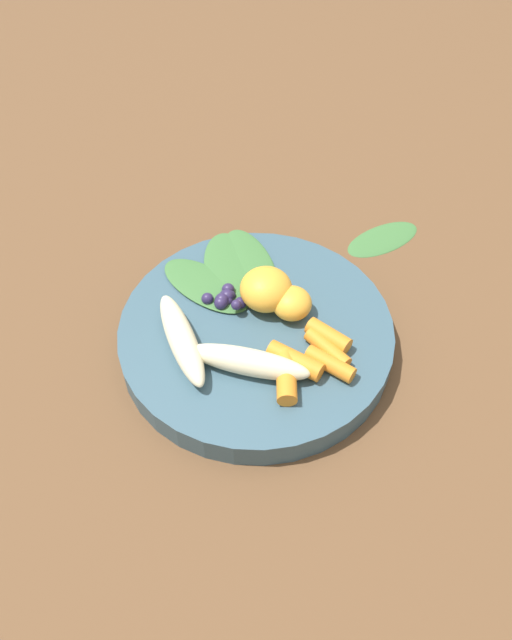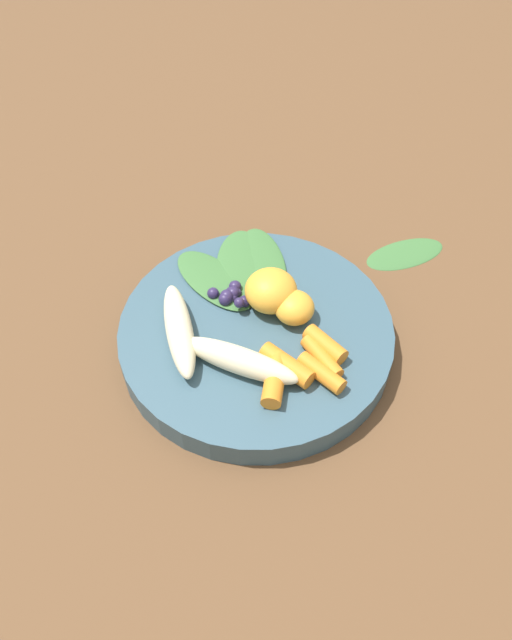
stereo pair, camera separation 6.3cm
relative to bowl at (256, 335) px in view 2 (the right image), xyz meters
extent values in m
plane|color=brown|center=(0.00, 0.00, -0.01)|extent=(2.40, 2.40, 0.00)
cylinder|color=#385666|center=(0.00, 0.00, 0.00)|extent=(0.28, 0.28, 0.03)
ellipsoid|color=beige|center=(-0.02, -0.05, 0.03)|extent=(0.12, 0.08, 0.03)
ellipsoid|color=beige|center=(-0.08, -0.01, 0.03)|extent=(0.04, 0.12, 0.03)
ellipsoid|color=#F4A833|center=(0.02, 0.03, 0.03)|extent=(0.05, 0.05, 0.04)
ellipsoid|color=#F4A833|center=(0.04, 0.01, 0.03)|extent=(0.04, 0.04, 0.03)
cylinder|color=orange|center=(0.01, -0.07, 0.02)|extent=(0.03, 0.06, 0.02)
cylinder|color=orange|center=(0.02, -0.06, 0.02)|extent=(0.05, 0.05, 0.02)
cylinder|color=orange|center=(0.05, -0.07, 0.02)|extent=(0.04, 0.05, 0.02)
cylinder|color=orange|center=(0.06, -0.05, 0.02)|extent=(0.04, 0.05, 0.01)
cylinder|color=orange|center=(0.06, -0.04, 0.02)|extent=(0.04, 0.05, 0.02)
sphere|color=#2D234C|center=(-0.02, 0.04, 0.02)|extent=(0.01, 0.01, 0.01)
sphere|color=#2D234C|center=(-0.02, 0.05, 0.02)|extent=(0.01, 0.01, 0.01)
sphere|color=#2D234C|center=(-0.02, 0.04, 0.02)|extent=(0.01, 0.01, 0.01)
sphere|color=#2D234C|center=(-0.02, 0.04, 0.02)|extent=(0.01, 0.01, 0.01)
sphere|color=#2D234C|center=(-0.02, 0.04, 0.02)|extent=(0.01, 0.01, 0.01)
sphere|color=#2D234C|center=(-0.02, 0.05, 0.02)|extent=(0.01, 0.01, 0.01)
sphere|color=#2D234C|center=(-0.03, 0.04, 0.02)|extent=(0.01, 0.01, 0.01)
sphere|color=#2D234C|center=(-0.03, 0.03, 0.02)|extent=(0.01, 0.01, 0.01)
sphere|color=#2D234C|center=(-0.01, 0.03, 0.02)|extent=(0.01, 0.01, 0.01)
sphere|color=#2D234C|center=(-0.04, 0.04, 0.02)|extent=(0.01, 0.01, 0.01)
sphere|color=#2D234C|center=(-0.03, 0.03, 0.02)|extent=(0.01, 0.01, 0.01)
sphere|color=#2D234C|center=(-0.02, 0.02, 0.03)|extent=(0.01, 0.01, 0.01)
cylinder|color=white|center=(-0.02, 0.07, 0.02)|extent=(0.05, 0.05, 0.00)
ellipsoid|color=#3D7038|center=(0.02, 0.09, 0.02)|extent=(0.06, 0.11, 0.01)
ellipsoid|color=#3D7038|center=(-0.01, 0.08, 0.02)|extent=(0.06, 0.12, 0.01)
ellipsoid|color=#3D7038|center=(-0.04, 0.07, 0.02)|extent=(0.11, 0.12, 0.01)
ellipsoid|color=#3D7038|center=(0.19, 0.12, -0.01)|extent=(0.11, 0.07, 0.01)
camera|label=1|loc=(-0.10, -0.39, 0.51)|focal=35.63mm
camera|label=2|loc=(-0.04, -0.40, 0.51)|focal=35.63mm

